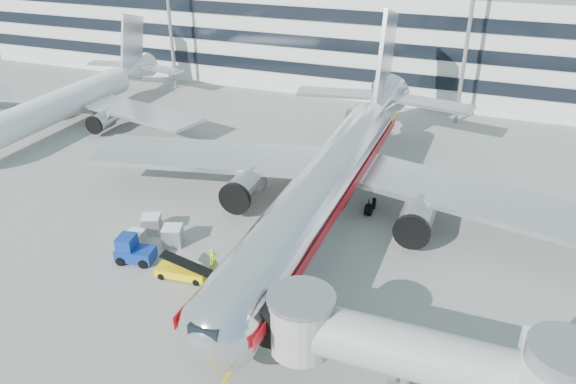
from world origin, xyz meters
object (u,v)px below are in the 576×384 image
(belt_loader, at_px, (182,271))
(cargo_container_right, at_px, (151,224))
(ramp_worker, at_px, (213,259))
(cargo_container_front, at_px, (136,239))
(cargo_container_left, at_px, (173,236))
(main_jet, at_px, (332,176))
(baggage_tug, at_px, (133,250))

(belt_loader, relative_size, cargo_container_right, 2.09)
(belt_loader, relative_size, ramp_worker, 2.28)
(cargo_container_front, bearing_deg, cargo_container_right, 90.98)
(cargo_container_left, height_order, cargo_container_front, cargo_container_left)
(belt_loader, distance_m, cargo_container_front, 6.40)
(main_jet, relative_size, ramp_worker, 26.96)
(main_jet, xyz_separation_m, cargo_container_front, (-13.89, -10.89, -3.49))
(main_jet, bearing_deg, cargo_container_right, -148.82)
(cargo_container_right, distance_m, ramp_worker, 8.32)
(baggage_tug, distance_m, cargo_container_right, 4.44)
(main_jet, relative_size, cargo_container_left, 24.95)
(ramp_worker, bearing_deg, cargo_container_front, 111.92)
(belt_loader, distance_m, cargo_container_left, 5.05)
(cargo_container_left, bearing_deg, main_jet, 40.13)
(main_jet, bearing_deg, baggage_tug, -135.24)
(baggage_tug, height_order, cargo_container_right, baggage_tug)
(cargo_container_left, bearing_deg, cargo_container_front, -151.38)
(belt_loader, bearing_deg, cargo_container_left, 129.20)
(belt_loader, relative_size, baggage_tug, 1.31)
(cargo_container_right, bearing_deg, cargo_container_left, -19.27)
(belt_loader, height_order, cargo_container_front, belt_loader)
(cargo_container_front, xyz_separation_m, ramp_worker, (7.71, -0.56, 0.20))
(baggage_tug, relative_size, ramp_worker, 1.74)
(cargo_container_front, bearing_deg, main_jet, 38.11)
(cargo_container_left, distance_m, ramp_worker, 5.38)
(ramp_worker, bearing_deg, baggage_tug, 126.92)
(cargo_container_left, bearing_deg, belt_loader, -50.80)
(cargo_container_left, xyz_separation_m, ramp_worker, (4.97, -2.05, 0.09))
(main_jet, distance_m, baggage_tug, 18.36)
(cargo_container_right, relative_size, cargo_container_front, 1.30)
(baggage_tug, bearing_deg, cargo_container_left, 63.19)
(cargo_container_front, bearing_deg, belt_loader, -22.20)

